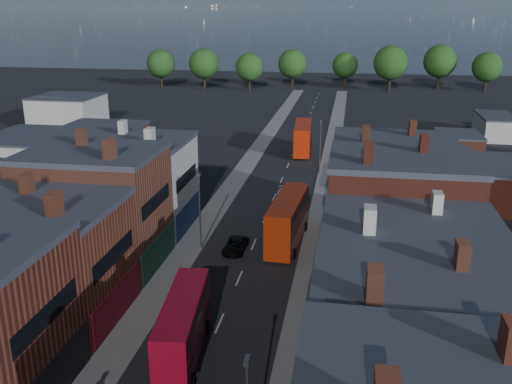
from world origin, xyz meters
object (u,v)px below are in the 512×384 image
(bus_0, at_px, (183,326))
(bus_2, at_px, (303,137))
(car_2, at_px, (235,246))
(bus_1, at_px, (288,219))
(car_3, at_px, (284,195))
(ped_3, at_px, (322,270))

(bus_0, height_order, bus_2, bus_2)
(bus_0, bearing_deg, car_2, 84.04)
(bus_0, relative_size, bus_1, 0.90)
(car_2, bearing_deg, car_3, 81.07)
(bus_0, relative_size, car_2, 2.34)
(bus_2, height_order, car_3, bus_2)
(bus_2, height_order, ped_3, bus_2)
(bus_0, xyz_separation_m, bus_2, (3.00, 61.61, 0.30))
(car_3, bearing_deg, ped_3, -78.62)
(ped_3, bearing_deg, bus_0, 166.53)
(bus_2, bearing_deg, bus_0, -96.04)
(ped_3, bearing_deg, bus_1, 47.29)
(bus_2, distance_m, car_3, 25.82)
(car_2, bearing_deg, bus_0, -88.88)
(bus_1, xyz_separation_m, ped_3, (4.12, -8.01, -1.70))
(bus_0, relative_size, ped_3, 5.98)
(car_3, bearing_deg, bus_1, -85.84)
(bus_1, bearing_deg, ped_3, -58.73)
(bus_1, relative_size, car_3, 2.57)
(bus_1, bearing_deg, car_2, -145.37)
(bus_1, xyz_separation_m, bus_2, (-1.99, 39.87, 0.01))
(bus_0, distance_m, ped_3, 16.54)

